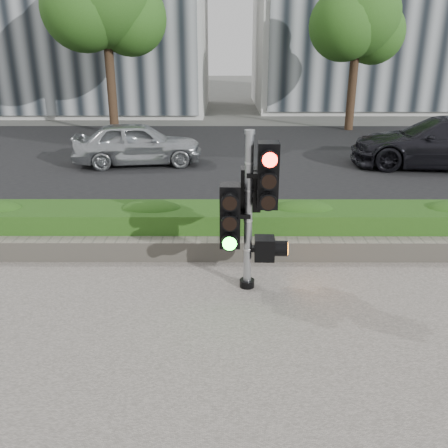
# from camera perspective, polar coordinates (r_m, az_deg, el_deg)

# --- Properties ---
(ground) EXTENTS (120.00, 120.00, 0.00)m
(ground) POSITION_cam_1_polar(r_m,az_deg,el_deg) (6.33, -0.88, -11.54)
(ground) COLOR #51514C
(ground) RESTS_ON ground
(road) EXTENTS (60.00, 13.00, 0.02)m
(road) POSITION_cam_1_polar(r_m,az_deg,el_deg) (15.73, -0.26, 8.11)
(road) COLOR black
(road) RESTS_ON ground
(curb) EXTENTS (60.00, 0.25, 0.12)m
(curb) POSITION_cam_1_polar(r_m,az_deg,el_deg) (9.13, -0.54, -0.72)
(curb) COLOR gray
(curb) RESTS_ON ground
(stone_wall) EXTENTS (12.00, 0.32, 0.34)m
(stone_wall) POSITION_cam_1_polar(r_m,az_deg,el_deg) (7.92, -0.65, -3.03)
(stone_wall) COLOR gray
(stone_wall) RESTS_ON sidewalk
(hedge) EXTENTS (12.00, 1.00, 0.68)m
(hedge) POSITION_cam_1_polar(r_m,az_deg,el_deg) (8.46, -0.60, -0.22)
(hedge) COLOR #458629
(hedge) RESTS_ON sidewalk
(building_right) EXTENTS (18.00, 10.00, 12.00)m
(building_right) POSITION_cam_1_polar(r_m,az_deg,el_deg) (32.38, 21.72, 23.76)
(building_right) COLOR #B7B7B2
(building_right) RESTS_ON ground
(tree_left) EXTENTS (4.61, 4.03, 7.34)m
(tree_left) POSITION_cam_1_polar(r_m,az_deg,el_deg) (20.53, -14.18, 24.55)
(tree_left) COLOR black
(tree_left) RESTS_ON ground
(tree_right) EXTENTS (4.10, 3.58, 6.53)m
(tree_right) POSITION_cam_1_polar(r_m,az_deg,el_deg) (21.63, 15.78, 22.67)
(tree_right) COLOR black
(tree_right) RESTS_ON ground
(traffic_signal) EXTENTS (0.80, 0.59, 2.31)m
(traffic_signal) POSITION_cam_1_polar(r_m,az_deg,el_deg) (6.63, 3.23, 2.43)
(traffic_signal) COLOR black
(traffic_signal) RESTS_ON sidewalk
(car_silver) EXTENTS (3.98, 2.05, 1.30)m
(car_silver) POSITION_cam_1_polar(r_m,az_deg,el_deg) (14.67, -10.33, 9.52)
(car_silver) COLOR #B2B5B9
(car_silver) RESTS_ON road
(car_dark) EXTENTS (5.40, 2.84, 1.49)m
(car_dark) POSITION_cam_1_polar(r_m,az_deg,el_deg) (15.48, 24.72, 8.93)
(car_dark) COLOR black
(car_dark) RESTS_ON road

